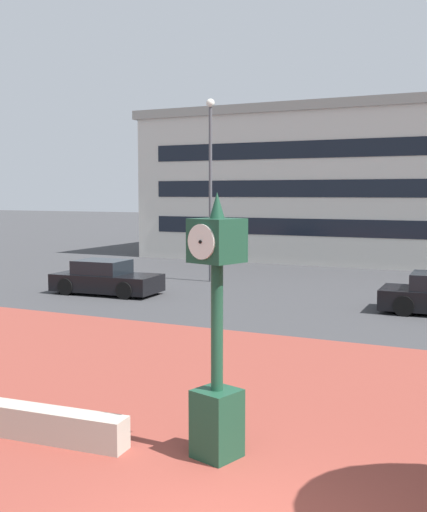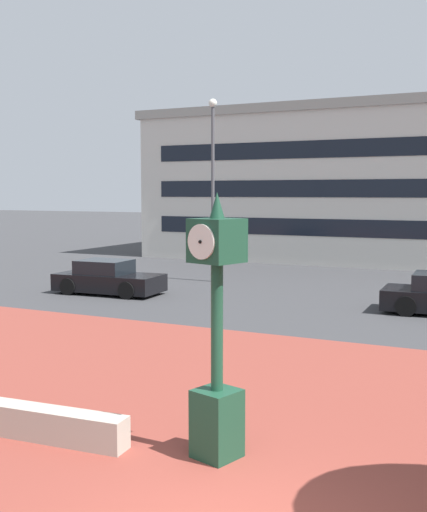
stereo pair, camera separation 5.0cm
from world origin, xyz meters
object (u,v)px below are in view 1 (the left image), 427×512
Objects in this scene: car_street_far at (106,279)px; street_lamp_post at (210,173)px; street_clock at (217,341)px; civic_building at (403,185)px.

street_lamp_post is at bearing 152.92° from car_street_far.
street_clock is at bearing 37.63° from car_street_far.
street_lamp_post is (-8.16, 16.54, 2.93)m from street_clock.
civic_building reaches higher than car_street_far.
car_street_far is at bearing 147.42° from street_clock.
car_street_far is at bearing -113.69° from street_lamp_post.
street_clock reaches higher than car_street_far.
civic_building is 15.81m from street_lamp_post.
street_lamp_post is (2.09, 4.77, 4.08)m from car_street_far.
street_lamp_post reaches higher than street_clock.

